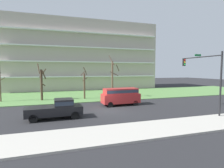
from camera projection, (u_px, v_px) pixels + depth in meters
name	position (u px, v px, depth m)	size (l,w,h in m)	color
ground	(109.00, 110.00, 21.81)	(160.00, 160.00, 0.00)	#232326
sidewalk_curb_near	(138.00, 131.00, 14.21)	(80.00, 4.00, 0.15)	#ADA89E
grass_lawn_strip	(88.00, 95.00, 35.09)	(80.00, 16.00, 0.08)	#547F42
apartment_building	(78.00, 57.00, 47.82)	(39.37, 13.13, 16.96)	#B2A899
tree_far_left	(0.00, 82.00, 27.21)	(1.23, 1.28, 5.81)	brown
tree_left	(42.00, 83.00, 28.53)	(1.39, 1.50, 5.91)	#423023
tree_center	(84.00, 85.00, 30.07)	(1.23, 1.12, 5.36)	#4C3828
tree_right	(113.00, 78.00, 31.43)	(2.15, 1.71, 7.41)	brown
pickup_black_near_left	(57.00, 108.00, 17.99)	(5.45, 2.13, 1.95)	black
van_red_center_left	(121.00, 95.00, 24.82)	(5.25, 2.14, 2.36)	#B22828
traffic_signal_mast	(206.00, 72.00, 20.08)	(0.90, 5.94, 6.75)	black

